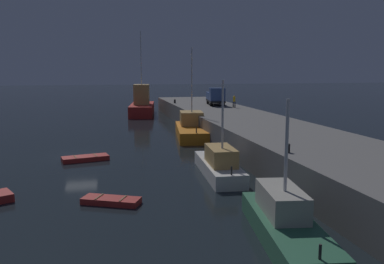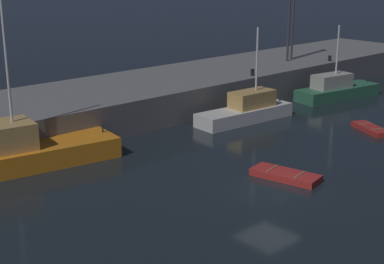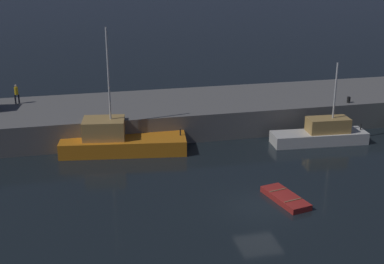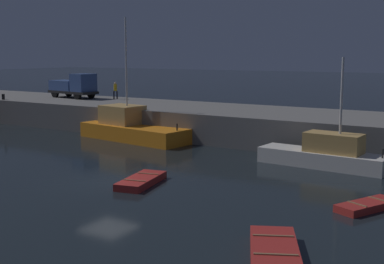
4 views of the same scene
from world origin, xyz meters
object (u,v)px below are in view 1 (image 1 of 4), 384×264
Objects in this scene: bollard_east at (288,148)px; dinghy_red_small at (85,158)px; fishing_boat_white at (192,129)px; utility_truck at (216,96)px; dinghy_orange_near at (111,201)px; dockworker at (234,100)px; fishing_boat_orange at (219,165)px; fishing_boat_blue at (285,222)px; fishing_trawler_red at (142,106)px; bollard_west at (175,101)px.

dinghy_red_small is at bearing -131.54° from bollard_east.
fishing_boat_white is 13.40m from utility_truck.
fishing_boat_white is 21.46m from dinghy_orange_near.
fishing_boat_white is 2.60× the size of dinghy_red_small.
utility_truck is at bearing 153.15° from fishing_boat_white.
dockworker is 27.54m from bollard_east.
dockworker is at bearing 132.98° from dinghy_red_small.
bollard_east reaches higher than dinghy_orange_near.
fishing_boat_orange is 4.65× the size of dockworker.
fishing_boat_orange is 5.09m from bollard_east.
utility_truck is (-31.28, 14.80, 3.22)m from dinghy_orange_near.
fishing_boat_blue is 1.35× the size of utility_truck.
dinghy_orange_near is at bearing -25.32° from utility_truck.
fishing_boat_white is 13.76m from dinghy_red_small.
fishing_boat_blue is 9.21m from dinghy_orange_near.
fishing_boat_blue reaches higher than bollard_east.
dinghy_red_small is at bearing -127.09° from fishing_boat_orange.
dinghy_orange_near is 34.75m from utility_truck.
utility_truck is at bearing 154.68° from dinghy_orange_near.
dockworker is (-23.11, 8.92, 2.36)m from fishing_boat_orange.
dockworker is (-33.27, 9.16, 2.39)m from fishing_boat_blue.
fishing_trawler_red is 1.69× the size of fishing_boat_orange.
dockworker reaches higher than dinghy_red_small.
dinghy_red_small reaches higher than dinghy_orange_near.
dockworker is at bearing 158.90° from fishing_boat_orange.
dinghy_orange_near is at bearing -30.55° from dockworker.
dinghy_red_small is at bearing -24.99° from bollard_west.
fishing_boat_white is 10.71m from dockworker.
dockworker reaches higher than bollard_west.
fishing_trawler_red is 2.22× the size of utility_truck.
fishing_boat_blue is at bearing -4.32° from bollard_west.
fishing_boat_blue is 25.72m from fishing_boat_white.
fishing_boat_white is at bearing 7.78° from fishing_trawler_red.
fishing_boat_orange is 2.04× the size of dinghy_red_small.
dinghy_red_small is 27.76m from bollard_west.
bollard_west is at bearing 175.68° from fishing_boat_blue.
fishing_trawler_red is 7.87× the size of dockworker.
fishing_boat_blue is at bearing -26.69° from bollard_east.
dinghy_red_small is (-10.68, -1.66, 0.02)m from dinghy_orange_near.
fishing_boat_blue is at bearing -11.98° from utility_truck.
dinghy_orange_near is 6.17× the size of bollard_west.
fishing_boat_white reaches higher than fishing_boat_orange.
fishing_trawler_red reaches higher than fishing_boat_blue.
fishing_boat_white is 2.99× the size of dinghy_orange_near.
bollard_west is at bearing 36.82° from fishing_trawler_red.
fishing_trawler_red is 41.73m from dinghy_orange_near.
dinghy_red_small is 7.11× the size of bollard_west.
utility_truck is 11.40× the size of bollard_east.
dinghy_orange_near is (41.29, -5.88, -1.31)m from fishing_trawler_red.
dinghy_red_small is 26.57m from utility_truck.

